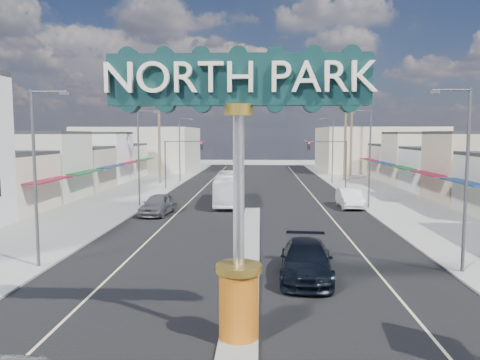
# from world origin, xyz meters

# --- Properties ---
(ground) EXTENTS (160.00, 160.00, 0.00)m
(ground) POSITION_xyz_m (0.00, 30.00, 0.00)
(ground) COLOR gray
(ground) RESTS_ON ground
(road) EXTENTS (20.00, 120.00, 0.01)m
(road) POSITION_xyz_m (0.00, 30.00, 0.01)
(road) COLOR black
(road) RESTS_ON ground
(median_island) EXTENTS (1.30, 30.00, 0.16)m
(median_island) POSITION_xyz_m (0.00, 14.00, 0.08)
(median_island) COLOR gray
(median_island) RESTS_ON ground
(sidewalk_left) EXTENTS (8.00, 120.00, 0.12)m
(sidewalk_left) POSITION_xyz_m (-14.00, 30.00, 0.06)
(sidewalk_left) COLOR gray
(sidewalk_left) RESTS_ON ground
(sidewalk_right) EXTENTS (8.00, 120.00, 0.12)m
(sidewalk_right) POSITION_xyz_m (14.00, 30.00, 0.06)
(sidewalk_right) COLOR gray
(sidewalk_right) RESTS_ON ground
(storefront_row_left) EXTENTS (12.00, 42.00, 6.00)m
(storefront_row_left) POSITION_xyz_m (-24.00, 43.00, 3.00)
(storefront_row_left) COLOR beige
(storefront_row_left) RESTS_ON ground
(storefront_row_right) EXTENTS (12.00, 42.00, 6.00)m
(storefront_row_right) POSITION_xyz_m (24.00, 43.00, 3.00)
(storefront_row_right) COLOR #B7B29E
(storefront_row_right) RESTS_ON ground
(backdrop_far_left) EXTENTS (20.00, 20.00, 8.00)m
(backdrop_far_left) POSITION_xyz_m (-22.00, 75.00, 4.00)
(backdrop_far_left) COLOR #B7B29E
(backdrop_far_left) RESTS_ON ground
(backdrop_far_right) EXTENTS (20.00, 20.00, 8.00)m
(backdrop_far_right) POSITION_xyz_m (22.00, 75.00, 4.00)
(backdrop_far_right) COLOR beige
(backdrop_far_right) RESTS_ON ground
(gateway_sign) EXTENTS (8.20, 1.50, 9.15)m
(gateway_sign) POSITION_xyz_m (0.00, 1.98, 5.93)
(gateway_sign) COLOR orange
(gateway_sign) RESTS_ON median_island
(traffic_signal_left) EXTENTS (5.09, 0.45, 6.00)m
(traffic_signal_left) POSITION_xyz_m (-9.18, 43.99, 4.27)
(traffic_signal_left) COLOR #47474C
(traffic_signal_left) RESTS_ON ground
(traffic_signal_right) EXTENTS (5.09, 0.45, 6.00)m
(traffic_signal_right) POSITION_xyz_m (9.18, 43.99, 4.27)
(traffic_signal_right) COLOR #47474C
(traffic_signal_right) RESTS_ON ground
(streetlight_l_near) EXTENTS (2.03, 0.22, 9.00)m
(streetlight_l_near) POSITION_xyz_m (-10.43, 10.00, 5.07)
(streetlight_l_near) COLOR #47474C
(streetlight_l_near) RESTS_ON ground
(streetlight_l_mid) EXTENTS (2.03, 0.22, 9.00)m
(streetlight_l_mid) POSITION_xyz_m (-10.43, 30.00, 5.07)
(streetlight_l_mid) COLOR #47474C
(streetlight_l_mid) RESTS_ON ground
(streetlight_l_far) EXTENTS (2.03, 0.22, 9.00)m
(streetlight_l_far) POSITION_xyz_m (-10.43, 52.00, 5.07)
(streetlight_l_far) COLOR #47474C
(streetlight_l_far) RESTS_ON ground
(streetlight_r_near) EXTENTS (2.03, 0.22, 9.00)m
(streetlight_r_near) POSITION_xyz_m (10.43, 10.00, 5.07)
(streetlight_r_near) COLOR #47474C
(streetlight_r_near) RESTS_ON ground
(streetlight_r_mid) EXTENTS (2.03, 0.22, 9.00)m
(streetlight_r_mid) POSITION_xyz_m (10.43, 30.00, 5.07)
(streetlight_r_mid) COLOR #47474C
(streetlight_r_mid) RESTS_ON ground
(streetlight_r_far) EXTENTS (2.03, 0.22, 9.00)m
(streetlight_r_far) POSITION_xyz_m (10.43, 52.00, 5.07)
(streetlight_r_far) COLOR #47474C
(streetlight_r_far) RESTS_ON ground
(palm_left_far) EXTENTS (2.60, 2.60, 13.10)m
(palm_left_far) POSITION_xyz_m (-13.00, 50.00, 11.50)
(palm_left_far) COLOR brown
(palm_left_far) RESTS_ON ground
(palm_right_mid) EXTENTS (2.60, 2.60, 12.10)m
(palm_right_mid) POSITION_xyz_m (13.00, 56.00, 10.60)
(palm_right_mid) COLOR brown
(palm_right_mid) RESTS_ON ground
(palm_right_far) EXTENTS (2.60, 2.60, 14.10)m
(palm_right_far) POSITION_xyz_m (15.00, 62.00, 12.39)
(palm_right_far) COLOR brown
(palm_right_far) RESTS_ON ground
(suv_right) EXTENTS (2.84, 6.07, 1.71)m
(suv_right) POSITION_xyz_m (2.88, 9.00, 0.86)
(suv_right) COLOR black
(suv_right) RESTS_ON ground
(car_parked_left) EXTENTS (2.75, 5.45, 1.78)m
(car_parked_left) POSITION_xyz_m (-7.96, 25.98, 0.89)
(car_parked_left) COLOR slate
(car_parked_left) RESTS_ON ground
(car_parked_right) EXTENTS (1.90, 5.39, 1.77)m
(car_parked_right) POSITION_xyz_m (9.00, 30.71, 0.89)
(car_parked_right) COLOR white
(car_parked_right) RESTS_ON ground
(city_bus) EXTENTS (2.98, 10.88, 3.00)m
(city_bus) POSITION_xyz_m (-2.43, 32.65, 1.50)
(city_bus) COLOR white
(city_bus) RESTS_ON ground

